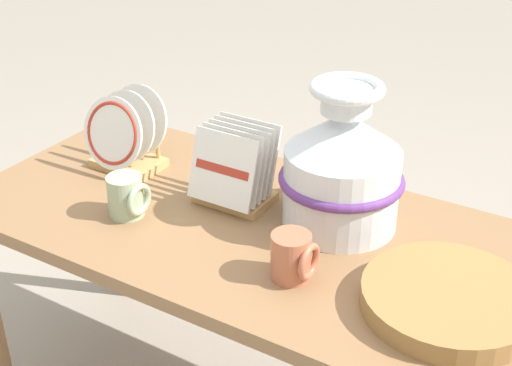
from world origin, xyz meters
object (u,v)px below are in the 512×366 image
(dish_rack_square_plates, at_px, (235,173))
(mug_terracotta_glaze, at_px, (293,257))
(wicker_charger_stack, at_px, (448,299))
(dish_rack_round_plates, at_px, (124,139))
(mug_sage_glaze, at_px, (127,196))
(ceramic_vase, at_px, (342,167))

(dish_rack_square_plates, relative_size, mug_terracotta_glaze, 1.90)
(wicker_charger_stack, height_order, mug_terracotta_glaze, mug_terracotta_glaze)
(dish_rack_round_plates, distance_m, mug_terracotta_glaze, 0.65)
(dish_rack_round_plates, bearing_deg, dish_rack_square_plates, 0.13)
(dish_rack_square_plates, distance_m, mug_sage_glaze, 0.26)
(dish_rack_round_plates, relative_size, wicker_charger_stack, 0.62)
(dish_rack_round_plates, bearing_deg, wicker_charger_stack, -8.61)
(mug_sage_glaze, distance_m, mug_terracotta_glaze, 0.46)
(dish_rack_round_plates, bearing_deg, mug_terracotta_glaze, -18.46)
(mug_sage_glaze, relative_size, mug_terracotta_glaze, 1.00)
(ceramic_vase, bearing_deg, dish_rack_round_plates, -176.43)
(mug_sage_glaze, bearing_deg, mug_terracotta_glaze, -2.30)
(dish_rack_square_plates, xyz_separation_m, mug_sage_glaze, (-0.18, -0.19, -0.03))
(dish_rack_square_plates, height_order, mug_terracotta_glaze, dish_rack_square_plates)
(wicker_charger_stack, xyz_separation_m, mug_sage_glaze, (-0.76, -0.05, 0.03))
(dish_rack_round_plates, bearing_deg, mug_sage_glaze, -48.86)
(ceramic_vase, distance_m, mug_terracotta_glaze, 0.26)
(dish_rack_square_plates, height_order, mug_sage_glaze, dish_rack_square_plates)
(mug_sage_glaze, xyz_separation_m, mug_terracotta_glaze, (0.45, -0.02, 0.00))
(dish_rack_round_plates, xyz_separation_m, dish_rack_square_plates, (0.35, 0.00, -0.01))
(dish_rack_square_plates, bearing_deg, mug_terracotta_glaze, -37.10)
(dish_rack_round_plates, height_order, dish_rack_square_plates, dish_rack_round_plates)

